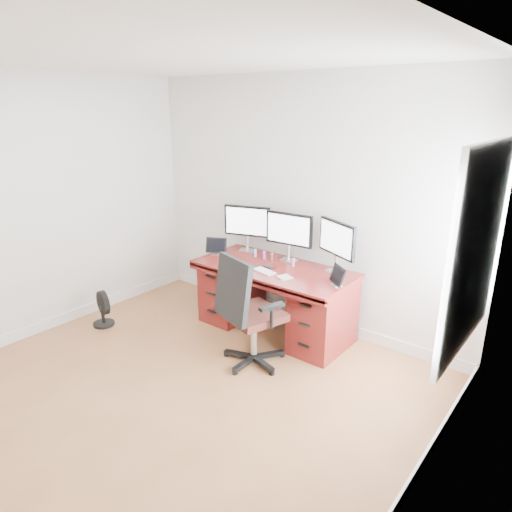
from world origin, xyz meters
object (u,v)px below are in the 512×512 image
Objects in this scene: office_chair at (249,329)px; floor_fan at (102,309)px; desk at (275,297)px; monitor_center at (289,231)px; keyboard at (264,271)px.

office_chair is 1.85m from floor_fan.
monitor_center is (0.00, 0.24, 0.68)m from desk.
keyboard is at bearing -93.04° from monitor_center.
desk is 3.09× the size of monitor_center.
monitor_center reaches higher than office_chair.
monitor_center is 0.55m from keyboard.
office_chair is (0.21, -0.70, -0.04)m from desk.
desk is at bearing 104.95° from keyboard.
office_chair is at bearing -81.93° from monitor_center.
monitor_center is at bearing 54.24° from floor_fan.
monitor_center reaches higher than keyboard.
monitor_center is at bearing 89.97° from desk.
desk is 0.72m from monitor_center.
monitor_center is at bearing 119.17° from office_chair.
keyboard reaches higher than desk.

